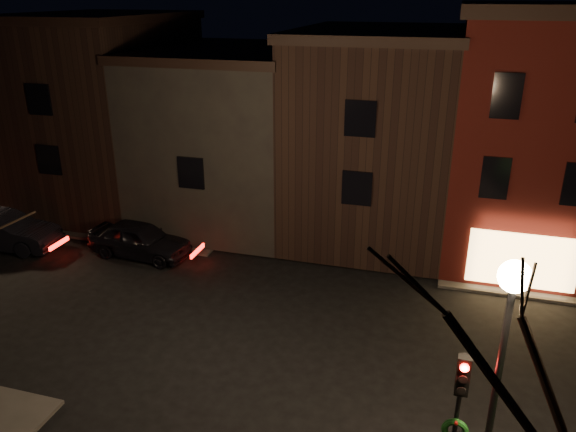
# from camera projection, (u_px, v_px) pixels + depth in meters

# --- Properties ---
(ground) EXTENTS (120.00, 120.00, 0.00)m
(ground) POSITION_uv_depth(u_px,v_px,m) (281.00, 336.00, 19.26)
(ground) COLOR black
(ground) RESTS_ON ground
(sidewalk_far_left) EXTENTS (30.00, 30.00, 0.12)m
(sidewalk_far_left) POSITION_uv_depth(u_px,v_px,m) (105.00, 148.00, 42.29)
(sidewalk_far_left) COLOR #2D2B28
(sidewalk_far_left) RESTS_ON ground
(corner_building) EXTENTS (6.50, 8.50, 10.50)m
(corner_building) POSITION_uv_depth(u_px,v_px,m) (528.00, 135.00, 23.60)
(corner_building) COLOR #51120E
(corner_building) RESTS_ON ground
(row_building_a) EXTENTS (7.30, 10.30, 9.40)m
(row_building_a) POSITION_uv_depth(u_px,v_px,m) (376.00, 132.00, 26.43)
(row_building_a) COLOR black
(row_building_a) RESTS_ON ground
(row_building_b) EXTENTS (7.80, 10.30, 8.40)m
(row_building_b) POSITION_uv_depth(u_px,v_px,m) (233.00, 133.00, 28.51)
(row_building_b) COLOR black
(row_building_b) RESTS_ON ground
(row_building_c) EXTENTS (7.30, 10.30, 9.90)m
(row_building_c) POSITION_uv_depth(u_px,v_px,m) (107.00, 110.00, 30.13)
(row_building_c) COLOR black
(row_building_c) RESTS_ON ground
(street_lamp_near) EXTENTS (0.60, 0.60, 6.48)m
(street_lamp_near) POSITION_uv_depth(u_px,v_px,m) (506.00, 330.00, 10.37)
(street_lamp_near) COLOR black
(street_lamp_near) RESTS_ON sidewalk_near_right
(traffic_signal) EXTENTS (0.58, 0.38, 4.05)m
(traffic_signal) POSITION_uv_depth(u_px,v_px,m) (458.00, 409.00, 11.85)
(traffic_signal) COLOR black
(traffic_signal) RESTS_ON sidewalk_near_right
(parked_car_a) EXTENTS (4.77, 2.20, 1.58)m
(parked_car_a) POSITION_uv_depth(u_px,v_px,m) (140.00, 239.00, 24.86)
(parked_car_a) COLOR black
(parked_car_a) RESTS_ON ground
(parked_car_b) EXTENTS (5.27, 2.27, 1.69)m
(parked_car_b) POSITION_uv_depth(u_px,v_px,m) (3.00, 231.00, 25.59)
(parked_car_b) COLOR black
(parked_car_b) RESTS_ON ground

